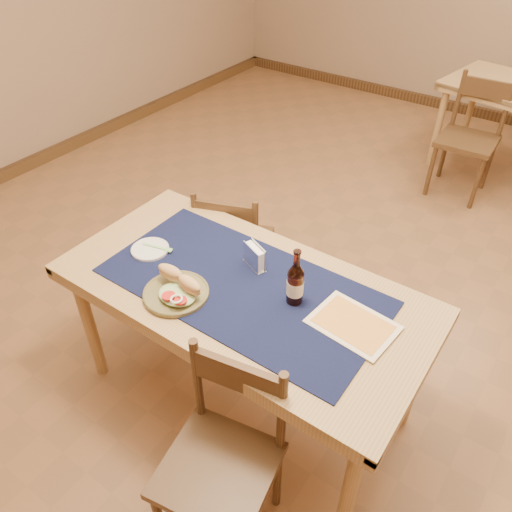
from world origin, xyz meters
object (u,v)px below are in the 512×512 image
Objects in this scene: napkin_holder at (255,257)px; chair_main_far at (233,244)px; sandwich_plate at (177,290)px; main_table at (243,300)px; beer_bottle at (295,283)px; chair_main_near at (223,457)px.

chair_main_far is at bearing 137.29° from napkin_holder.
main_table is at bearing 47.88° from sandwich_plate.
chair_main_far is 0.95m from beer_bottle.
chair_main_far is 0.87m from sandwich_plate.
chair_main_far is at bearing 144.88° from beer_bottle.
main_table is 1.86× the size of chair_main_near.
chair_main_near is 0.71m from beer_bottle.
napkin_holder reaches higher than main_table.
chair_main_near and sandwich_plate have the same top height.
chair_main_far is 0.70m from napkin_holder.
napkin_holder reaches higher than chair_main_near.
beer_bottle reaches higher than napkin_holder.
chair_main_far reaches higher than main_table.
main_table is 5.84× the size of sandwich_plate.
beer_bottle is at bearing -18.54° from napkin_holder.
beer_bottle reaches higher than chair_main_near.
chair_main_near is at bearing -34.37° from sandwich_plate.
chair_main_near is at bearing -54.41° from chair_main_far.
sandwich_plate reaches higher than main_table.
beer_bottle reaches higher than chair_main_far.
main_table is 0.75m from chair_main_far.
main_table is at bearing -168.33° from beer_bottle.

